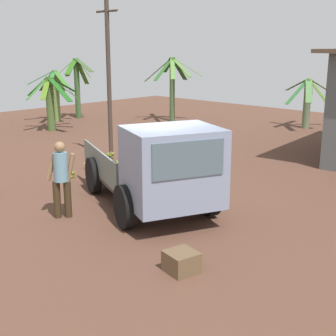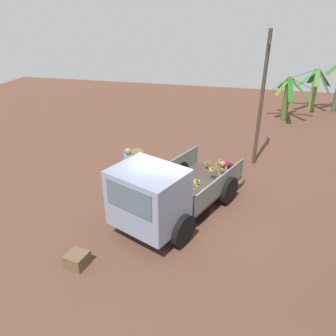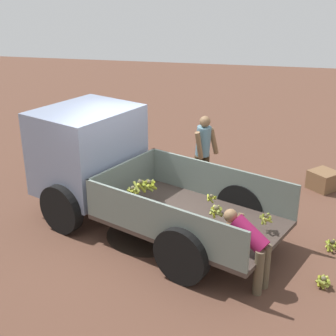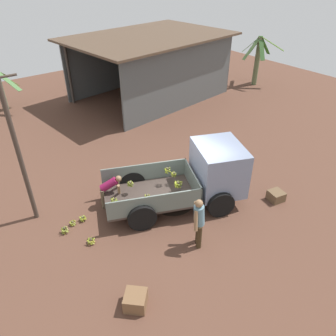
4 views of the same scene
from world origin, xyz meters
The scene contains 14 objects.
ground centered at (0.00, 0.00, 0.00)m, with size 36.00×36.00×0.00m, color brown.
mud_patch_0 centered at (-0.27, 0.16, 0.00)m, with size 1.61×1.61×0.01m, color #2C221B.
cargo_truck centered at (0.73, -0.41, 1.12)m, with size 5.13×3.66×2.11m.
utility_pole centered at (-4.43, 2.34, 2.71)m, with size 1.00×0.14×5.23m.
banana_palm_2 centered at (-12.86, 5.76, 1.36)m, with size 2.51×2.36×2.55m.
banana_palm_5 centered at (-10.65, 4.02, 1.29)m, with size 2.68×2.64×2.42m.
person_foreground_visitor centered at (-0.96, -1.94, 0.95)m, with size 0.58×0.59×1.72m.
person_worker_loading centered at (-2.12, 1.35, 0.72)m, with size 0.82×0.77×1.19m.
banana_bunch_on_ground_0 centered at (-3.98, 1.02, 0.12)m, with size 0.26×0.25×0.23m.
banana_bunch_on_ground_1 centered at (-3.53, 0.07, 0.12)m, with size 0.27×0.27×0.21m.
banana_bunch_on_ground_2 centered at (-3.63, 1.20, 0.09)m, with size 0.23×0.23×0.17m.
banana_bunch_on_ground_3 centered at (-3.28, 1.18, 0.11)m, with size 0.25×0.25×0.20m.
wooden_crate_0 centered at (-3.61, -2.56, 0.21)m, with size 0.55×0.55×0.42m, color brown.
wooden_crate_1 centered at (2.74, -2.07, 0.18)m, with size 0.50×0.50×0.36m, color brown.
Camera 2 is at (8.44, 1.65, 6.05)m, focal length 35.00 mm.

